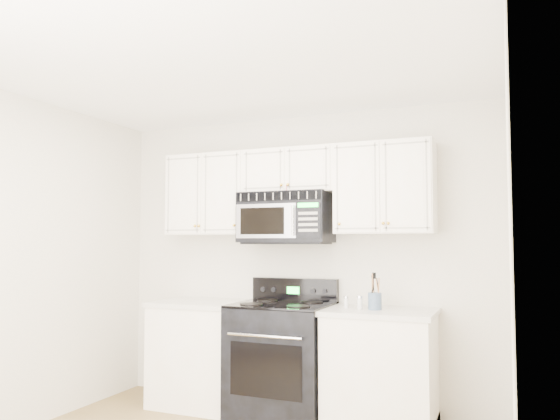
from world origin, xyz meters
The scene contains 9 objects.
room centered at (0.00, 0.00, 1.30)m, with size 3.51×3.51×2.61m.
base_cabinet_left centered at (-0.80, 1.44, 0.43)m, with size 0.86×0.65×0.92m.
base_cabinet_right centered at (0.80, 1.44, 0.43)m, with size 0.86×0.65×0.92m.
range centered at (-0.03, 1.42, 0.48)m, with size 0.80×0.72×1.13m.
upper_cabinets centered at (0.00, 1.58, 1.93)m, with size 2.44×0.37×0.75m.
microwave centered at (-0.05, 1.55, 1.67)m, with size 0.79×0.45×0.44m.
utensil_crock centered at (0.77, 1.41, 1.00)m, with size 0.11×0.11×0.29m.
shaker_salt centered at (0.53, 1.43, 0.97)m, with size 0.04×0.04×0.09m.
shaker_pepper centered at (0.65, 1.39, 0.97)m, with size 0.04×0.04×0.11m.
Camera 1 is at (1.74, -2.88, 1.45)m, focal length 35.00 mm.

